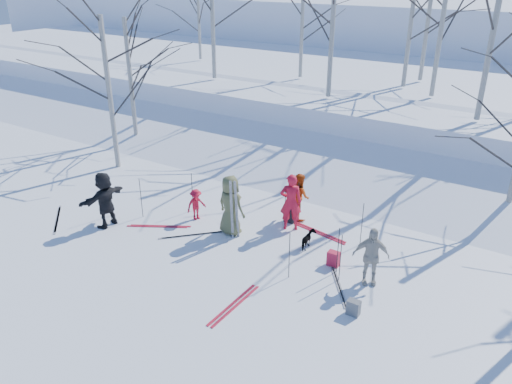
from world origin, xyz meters
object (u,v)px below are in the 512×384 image
Objects in this scene: skier_red_north at (291,202)px; backpack_grey at (353,308)px; skier_cream_east at (371,256)px; skier_olive_center at (231,205)px; backpack_red at (334,259)px; dog at (308,240)px; skier_grey_west at (105,199)px; skier_redor_behind at (299,196)px; backpack_dark at (290,216)px; skier_red_seated at (196,204)px.

backpack_grey is at bearing 109.17° from skier_red_north.
skier_cream_east is (3.09, -1.43, -0.12)m from skier_red_north.
skier_olive_center is 3.46m from backpack_red.
skier_cream_east is 2.52× the size of dog.
skier_olive_center reaches higher than skier_red_north.
skier_red_north is 5.69m from skier_grey_west.
skier_redor_behind is 0.70m from backpack_dark.
skier_red_seated is 3.86m from dog.
backpack_dark is at bearing 126.39° from skier_cream_east.
backpack_dark is (2.60, 1.46, -0.32)m from skier_red_seated.
skier_red_seated is 5.94m from skier_cream_east.
skier_red_seated is 2.79m from skier_grey_west.
backpack_red is 1.11× the size of backpack_grey.
dog is at bearing -66.30° from skier_red_seated.
backpack_red is 2.73m from backpack_dark.
skier_olive_center is at bearing 152.20° from skier_cream_east.
skier_red_seated is at bearing 0.27° from skier_olive_center.
skier_red_seated is at bearing 132.80° from skier_grey_west.
skier_red_north is at bearing 149.43° from backpack_red.
skier_olive_center is at bearing 117.09° from skier_grey_west.
dog reaches higher than backpack_grey.
skier_red_seated is 6.37m from backpack_grey.
backpack_grey is at bearing 166.09° from skier_olive_center.
skier_red_north is 4.78× the size of backpack_grey.
dog is 1.56× the size of backpack_dark.
skier_red_north reaches higher than backpack_grey.
dog is 3.09m from backpack_grey.
backpack_dark is at bearing -41.75° from skier_red_seated.
skier_olive_center is at bearing 96.01° from skier_redor_behind.
skier_olive_center reaches higher than skier_grey_west.
dog is 1.68m from backpack_dark.
backpack_red is (6.91, 1.70, -0.68)m from skier_grey_west.
backpack_red is (2.13, -1.99, -0.55)m from skier_redor_behind.
skier_redor_behind reaches higher than dog.
skier_cream_east is at bearing 101.75° from skier_grey_west.
backpack_red is at bearing 105.28° from skier_grey_west.
skier_red_seated is at bearing 178.53° from backpack_red.
skier_redor_behind is 3.29m from skier_red_seated.
backpack_grey is at bearing -52.58° from backpack_red.
backpack_red is 2.09m from backpack_grey.
skier_red_north is 4.54× the size of backpack_dark.
backpack_grey is 4.77m from backpack_dark.
skier_red_north is 1.41m from dog.
skier_grey_west is at bearing 165.55° from skier_cream_east.
skier_redor_behind reaches higher than backpack_red.
skier_cream_east is at bearing 153.71° from dog.
skier_olive_center is 1.18× the size of skier_cream_east.
skier_redor_behind is at bearing -110.52° from skier_red_north.
backpack_grey is at bearing 129.08° from dog.
skier_red_north reaches higher than skier_grey_west.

